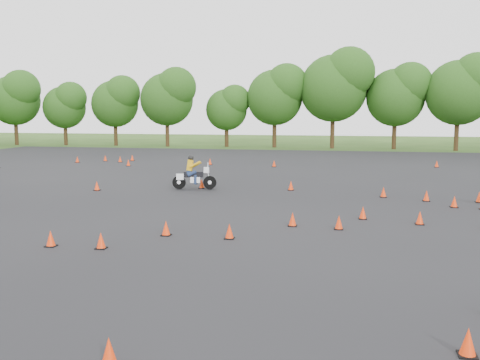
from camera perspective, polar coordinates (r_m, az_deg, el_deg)
The scene contains 5 objects.
ground at distance 17.75m, azimuth -2.51°, elevation -5.48°, with size 140.00×140.00×0.00m, color #2D5119.
asphalt_pad at distance 23.51m, azimuth 0.95°, elevation -2.27°, with size 62.00×62.00×0.00m, color black.
treeline at distance 52.03m, azimuth 9.30°, elevation 7.98°, with size 86.83×32.27×10.91m.
traffic_cones at distance 22.35m, azimuth 3.23°, elevation -2.20°, with size 36.79×32.82×0.45m.
rider_yellow at distance 27.02m, azimuth -4.90°, elevation 0.81°, with size 2.23×0.68×1.72m, color gold, non-canonical shape.
Camera 1 is at (4.11, -16.81, 3.96)m, focal length 40.00 mm.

